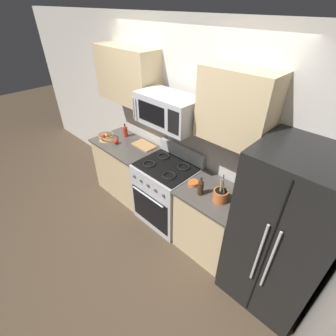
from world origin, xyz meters
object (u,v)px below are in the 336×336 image
(utensil_crock, at_px, (220,195))
(prep_bowl, at_px, (193,183))
(bottle_hot_sauce, at_px, (125,131))
(range_oven, at_px, (167,192))
(apple_loose, at_px, (116,141))
(bottle_soy, at_px, (201,187))
(cutting_board, at_px, (144,145))
(fruit_basket, at_px, (106,137))
(bottle_vinegar, at_px, (245,190))
(refrigerator, at_px, (282,235))
(microwave, at_px, (168,110))

(utensil_crock, height_order, prep_bowl, utensil_crock)
(bottle_hot_sauce, bearing_deg, range_oven, -8.42)
(utensil_crock, xyz_separation_m, apple_loose, (-1.84, -0.04, -0.04))
(bottle_soy, relative_size, prep_bowl, 1.74)
(cutting_board, bearing_deg, fruit_basket, -153.67)
(utensil_crock, xyz_separation_m, bottle_vinegar, (0.15, 0.25, 0.01))
(refrigerator, height_order, bottle_soy, refrigerator)
(microwave, xyz_separation_m, utensil_crock, (0.87, -0.08, -0.69))
(utensil_crock, distance_m, bottle_soy, 0.23)
(bottle_soy, height_order, prep_bowl, bottle_soy)
(refrigerator, bearing_deg, cutting_board, 175.38)
(cutting_board, distance_m, bottle_soy, 1.31)
(bottle_vinegar, bearing_deg, fruit_basket, -171.87)
(apple_loose, height_order, bottle_soy, bottle_soy)
(utensil_crock, distance_m, apple_loose, 1.84)
(fruit_basket, bearing_deg, refrigerator, 2.15)
(refrigerator, height_order, prep_bowl, refrigerator)
(refrigerator, xyz_separation_m, bottle_soy, (-0.90, -0.10, 0.13))
(range_oven, xyz_separation_m, bottle_hot_sauce, (-1.07, 0.16, 0.53))
(fruit_basket, relative_size, bottle_soy, 1.11)
(range_oven, distance_m, bottle_soy, 0.85)
(range_oven, bearing_deg, refrigerator, -0.64)
(refrigerator, relative_size, prep_bowl, 13.81)
(bottle_hot_sauce, bearing_deg, bottle_soy, -9.21)
(bottle_vinegar, bearing_deg, refrigerator, -21.65)
(microwave, height_order, bottle_hot_sauce, microwave)
(microwave, relative_size, prep_bowl, 5.82)
(apple_loose, distance_m, prep_bowl, 1.46)
(bottle_vinegar, relative_size, bottle_soy, 0.85)
(range_oven, xyz_separation_m, fruit_basket, (-1.19, -0.12, 0.49))
(refrigerator, height_order, fruit_basket, refrigerator)
(microwave, distance_m, bottle_vinegar, 1.23)
(apple_loose, relative_size, prep_bowl, 0.61)
(bottle_hot_sauce, distance_m, bottle_soy, 1.74)
(fruit_basket, distance_m, bottle_soy, 1.84)
(microwave, height_order, bottle_soy, microwave)
(microwave, height_order, utensil_crock, microwave)
(refrigerator, distance_m, cutting_board, 2.19)
(refrigerator, xyz_separation_m, utensil_crock, (-0.68, -0.04, 0.10))
(microwave, relative_size, bottle_soy, 3.34)
(apple_loose, bearing_deg, range_oven, 5.58)
(fruit_basket, bearing_deg, range_oven, 5.74)
(bottle_hot_sauce, bearing_deg, fruit_basket, -113.99)
(range_oven, height_order, fruit_basket, range_oven)
(cutting_board, relative_size, prep_bowl, 2.75)
(bottle_soy, bearing_deg, cutting_board, 167.69)
(microwave, relative_size, bottle_vinegar, 3.93)
(fruit_basket, height_order, prep_bowl, fruit_basket)
(microwave, bearing_deg, bottle_vinegar, 9.37)
(range_oven, bearing_deg, prep_bowl, -5.52)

